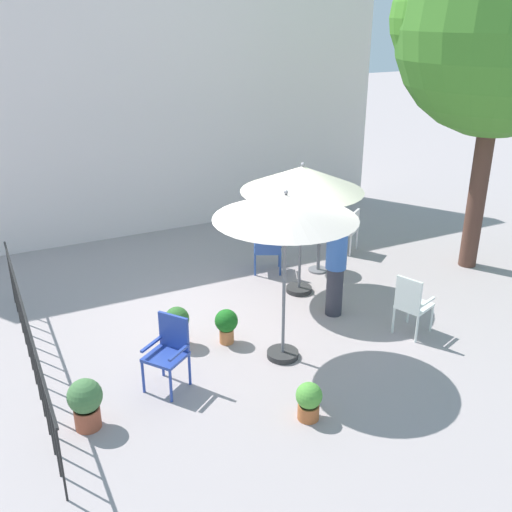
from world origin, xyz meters
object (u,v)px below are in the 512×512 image
object	(u,v)px
patio_umbrella_0	(286,209)
patio_chair_0	(268,248)
potted_plant_0	(177,325)
potted_plant_2	(309,400)
patio_chair_2	(412,302)
potted_plant_3	(86,402)
patio_umbrella_1	(302,180)
standing_person	(336,265)
cafe_table_0	(319,246)
potted_plant_1	(226,324)
shade_tree	(503,29)
patio_chair_1	(348,228)
patio_chair_3	(169,348)

from	to	relation	value
patio_umbrella_0	patio_chair_0	bearing A→B (deg)	66.86
potted_plant_0	potted_plant_2	bearing A→B (deg)	-70.14
patio_chair_2	potted_plant_3	bearing A→B (deg)	-179.76
patio_umbrella_1	standing_person	bearing A→B (deg)	-84.95
cafe_table_0	standing_person	bearing A→B (deg)	-113.63
patio_umbrella_1	patio_chair_2	bearing A→B (deg)	-69.65
patio_chair_0	potted_plant_1	world-z (taller)	patio_chair_0
shade_tree	potted_plant_3	xyz separation A→B (m)	(-7.44, -1.60, -3.82)
patio_chair_2	potted_plant_2	world-z (taller)	patio_chair_2
patio_chair_1	patio_chair_3	distance (m)	5.36
patio_umbrella_0	standing_person	bearing A→B (deg)	29.22
potted_plant_1	patio_chair_3	bearing A→B (deg)	-148.94
patio_umbrella_0	patio_chair_2	distance (m)	2.57
cafe_table_0	patio_chair_1	distance (m)	1.14
shade_tree	potted_plant_2	world-z (taller)	shade_tree
patio_chair_3	patio_chair_2	bearing A→B (deg)	-5.58
patio_chair_3	standing_person	world-z (taller)	standing_person
potted_plant_0	potted_plant_3	bearing A→B (deg)	-140.62
patio_chair_0	patio_chair_3	world-z (taller)	patio_chair_3
patio_umbrella_1	potted_plant_2	world-z (taller)	patio_umbrella_1
patio_umbrella_1	standing_person	xyz separation A→B (m)	(0.08, -0.94, -1.12)
patio_umbrella_0	patio_chair_3	xyz separation A→B (m)	(-1.60, 0.06, -1.61)
patio_chair_1	patio_chair_2	bearing A→B (deg)	-108.45
patio_umbrella_0	cafe_table_0	bearing A→B (deg)	48.75
potted_plant_0	potted_plant_3	world-z (taller)	potted_plant_3
patio_chair_0	potted_plant_1	size ratio (longest dim) A/B	1.62
patio_chair_0	potted_plant_1	bearing A→B (deg)	-130.97
patio_chair_3	potted_plant_3	xyz separation A→B (m)	(-1.13, -0.37, -0.20)
cafe_table_0	standing_person	distance (m)	1.71
patio_chair_1	standing_person	size ratio (longest dim) A/B	0.52
patio_umbrella_0	patio_chair_3	size ratio (longest dim) A/B	2.51
shade_tree	standing_person	bearing A→B (deg)	-170.84
cafe_table_0	potted_plant_3	world-z (taller)	cafe_table_0
cafe_table_0	patio_chair_1	xyz separation A→B (m)	(1.01, 0.54, 0.01)
patio_chair_1	potted_plant_0	size ratio (longest dim) A/B	1.45
patio_chair_0	patio_chair_1	size ratio (longest dim) A/B	0.99
potted_plant_2	cafe_table_0	bearing A→B (deg)	56.53
shade_tree	patio_chair_0	size ratio (longest dim) A/B	6.94
potted_plant_1	potted_plant_3	size ratio (longest dim) A/B	0.83
shade_tree	potted_plant_0	distance (m)	7.05
patio_chair_2	potted_plant_0	xyz separation A→B (m)	(-3.16, 1.24, -0.21)
potted_plant_3	patio_chair_2	bearing A→B (deg)	0.24
patio_umbrella_0	patio_chair_1	bearing A→B (deg)	43.07
patio_chair_0	potted_plant_2	world-z (taller)	patio_chair_0
potted_plant_2	patio_chair_1	bearing A→B (deg)	50.62
patio_chair_3	potted_plant_0	bearing A→B (deg)	65.33
potted_plant_2	patio_chair_3	bearing A→B (deg)	131.99
patio_umbrella_0	patio_chair_2	size ratio (longest dim) A/B	2.54
patio_umbrella_1	cafe_table_0	xyz separation A→B (m)	(0.75, 0.59, -1.47)
patio_umbrella_1	cafe_table_0	distance (m)	1.76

